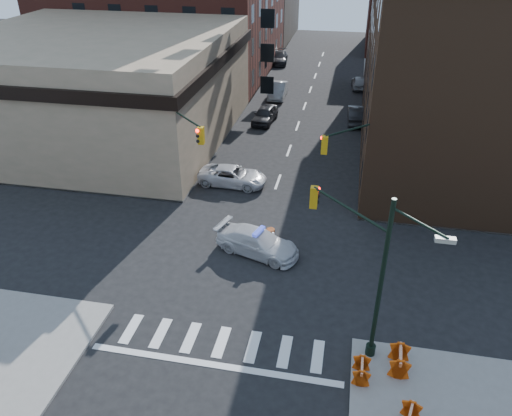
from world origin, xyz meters
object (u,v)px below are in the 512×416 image
at_px(parked_car_enear, 357,114).
at_px(pedestrian_a, 186,169).
at_px(pickup, 233,176).
at_px(barrel_bank, 224,178).
at_px(police_car, 257,242).
at_px(parked_car_wfar, 278,90).
at_px(barricade_se_a, 361,371).
at_px(barrel_road, 271,235).
at_px(barricade_nw_a, 179,178).
at_px(pedestrian_b, 142,181).
at_px(parked_car_wnear, 265,115).

relative_size(parked_car_enear, pedestrian_a, 2.97).
xyz_separation_m(pickup, barrel_bank, (-0.68, -0.04, -0.23)).
xyz_separation_m(police_car, parked_car_wfar, (-3.53, 29.74, 0.08)).
bearing_deg(barrel_bank, pickup, 3.66).
distance_m(pickup, barricade_se_a, 19.34).
height_order(pedestrian_a, barricade_se_a, pedestrian_a).
bearing_deg(police_car, barricade_se_a, -126.35).
bearing_deg(barrel_road, pedestrian_a, 137.65).
bearing_deg(barrel_bank, barrel_road, -55.70).
relative_size(police_car, parked_car_wfar, 1.03).
height_order(barrel_bank, barricade_nw_a, barricade_nw_a).
distance_m(parked_car_wfar, pedestrian_b, 24.93).
height_order(parked_car_wnear, pedestrian_b, pedestrian_b).
distance_m(pickup, pedestrian_a, 3.59).
xyz_separation_m(parked_car_wfar, barrel_bank, (-0.66, -21.49, -0.34)).
bearing_deg(barricade_nw_a, barrel_road, -44.92).
bearing_deg(parked_car_enear, barrel_bank, 55.41).
xyz_separation_m(parked_car_wfar, barrel_road, (4.09, -28.44, -0.36)).
relative_size(pedestrian_a, barrel_road, 1.85).
relative_size(parked_car_enear, barricade_se_a, 4.32).
relative_size(pedestrian_a, barrel_bank, 1.77).
distance_m(parked_car_wfar, pedestrian_a, 21.77).
relative_size(barrel_road, barricade_nw_a, 0.77).
height_order(barrel_road, barricade_nw_a, barricade_nw_a).
bearing_deg(barrel_road, police_car, -113.33).
height_order(parked_car_wnear, parked_car_enear, parked_car_enear).
height_order(police_car, parked_car_wnear, parked_car_wnear).
relative_size(parked_car_wnear, barrel_bank, 4.80).
bearing_deg(police_car, pickup, 40.61).
bearing_deg(parked_car_wfar, barrel_bank, -92.78).
bearing_deg(pedestrian_b, pedestrian_a, 35.75).
distance_m(barrel_road, barrel_bank, 8.42).
height_order(parked_car_enear, barrel_road, parked_car_enear).
distance_m(pedestrian_a, barrel_bank, 2.94).
relative_size(parked_car_wfar, barrel_road, 5.49).
relative_size(parked_car_wnear, barricade_se_a, 3.94).
xyz_separation_m(police_car, barricade_nw_a, (-7.35, 7.34, -0.15)).
bearing_deg(police_car, pedestrian_a, 58.29).
bearing_deg(parked_car_wfar, pedestrian_b, -104.81).
bearing_deg(barricade_se_a, parked_car_wfar, 15.11).
xyz_separation_m(pickup, barrel_road, (4.07, -7.00, -0.25)).
bearing_deg(pickup, barrel_bank, 96.41).
relative_size(barrel_road, barrel_bank, 0.96).
height_order(pedestrian_a, barrel_bank, pedestrian_a).
bearing_deg(parked_car_enear, barricade_nw_a, 49.20).
xyz_separation_m(barrel_bank, barricade_nw_a, (-3.16, -0.90, 0.12)).
xyz_separation_m(parked_car_wnear, parked_car_enear, (8.77, 1.66, 0.05)).
relative_size(parked_car_wnear, parked_car_wfar, 0.91).
bearing_deg(pedestrian_b, barrel_road, -36.04).
bearing_deg(barrel_road, pickup, 120.16).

